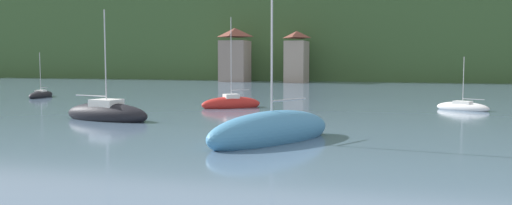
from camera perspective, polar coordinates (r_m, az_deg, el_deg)
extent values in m
cube|color=#38562D|center=(133.64, 13.38, 7.49)|extent=(352.00, 68.82, 21.79)
ellipsoid|color=#38562D|center=(151.66, 24.44, 5.61)|extent=(246.40, 48.17, 50.58)
cube|color=gray|center=(98.78, -2.35, 4.60)|extent=(5.10, 4.84, 7.81)
pyramid|color=brown|center=(98.93, -2.36, 7.77)|extent=(5.35, 5.08, 1.69)
cube|color=gray|center=(95.73, 4.53, 4.53)|extent=(3.69, 5.37, 7.62)
pyramid|color=brown|center=(95.85, 4.55, 7.53)|extent=(3.87, 5.64, 1.29)
ellipsoid|color=white|center=(44.82, 21.93, -0.53)|extent=(4.36, 2.95, 0.94)
cylinder|color=#B7B7BC|center=(44.69, 22.01, 2.26)|extent=(0.05, 0.05, 3.84)
cylinder|color=#ADADB2|center=(44.49, 22.97, 0.34)|extent=(1.54, 0.75, 0.05)
cube|color=silver|center=(44.79, 21.94, -0.02)|extent=(1.62, 1.44, 0.27)
ellipsoid|color=black|center=(60.81, -22.74, 0.74)|extent=(2.46, 5.00, 1.00)
cylinder|color=#B7B7BC|center=(60.70, -22.81, 3.06)|extent=(0.06, 0.06, 4.39)
cylinder|color=#ADADB2|center=(61.47, -22.45, 1.53)|extent=(0.43, 1.53, 0.05)
cube|color=silver|center=(60.78, -22.75, 1.14)|extent=(1.09, 1.43, 0.30)
ellipsoid|color=black|center=(36.13, -16.23, -1.30)|extent=(6.94, 3.15, 1.63)
cylinder|color=#B7B7BC|center=(35.95, -16.36, 4.63)|extent=(0.08, 0.08, 6.57)
cylinder|color=#ADADB2|center=(36.96, -17.83, 0.72)|extent=(2.70, 0.50, 0.07)
cube|color=silver|center=(36.07, -16.26, -0.12)|extent=(2.07, 1.76, 0.59)
ellipsoid|color=teal|center=(25.43, 1.75, -3.30)|extent=(5.83, 8.43, 2.12)
cylinder|color=#B7B7BC|center=(25.21, 1.77, 6.92)|extent=(0.10, 0.10, 7.87)
cylinder|color=#ADADB2|center=(26.24, 3.68, 0.29)|extent=(1.28, 2.37, 0.09)
ellipsoid|color=red|center=(43.75, -2.76, -0.20)|extent=(5.05, 4.59, 1.32)
cylinder|color=#B7B7BC|center=(43.60, -2.78, 4.86)|extent=(0.06, 0.06, 7.00)
cylinder|color=#ADADB2|center=(43.95, -1.77, 1.40)|extent=(1.29, 1.09, 0.06)
cube|color=silver|center=(43.71, -2.77, 0.61)|extent=(1.56, 1.53, 0.51)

